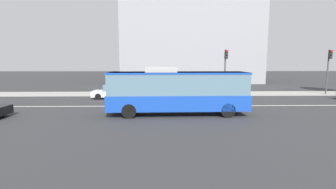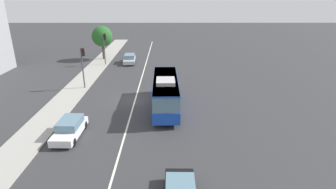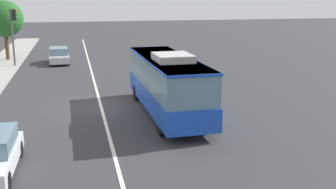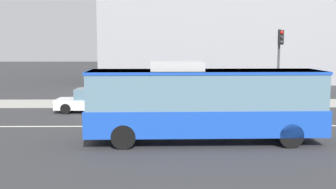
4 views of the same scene
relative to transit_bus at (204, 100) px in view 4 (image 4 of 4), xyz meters
The scene contains 7 objects.
ground_plane 4.53m from the transit_bus, 56.11° to the left, with size 160.00×160.00×0.00m, color #333335.
sidewalk_kerb 11.61m from the transit_bus, 78.37° to the left, with size 80.00×3.14×0.14m, color #9E9B93.
lane_centre_line 4.52m from the transit_bus, 56.11° to the left, with size 76.00×0.16×0.01m, color silver.
transit_bus is the anchor object (origin of this frame).
sedan_white 10.09m from the transit_bus, 126.98° to the left, with size 4.54×1.90×1.46m.
traffic_light_mid_block 11.84m from the transit_bus, 58.96° to the left, with size 0.34×0.62×5.20m.
office_block_background 32.52m from the transit_bus, 82.38° to the left, with size 25.22×14.70×17.00m.
Camera 4 is at (-4.09, -20.75, 4.19)m, focal length 43.83 mm.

